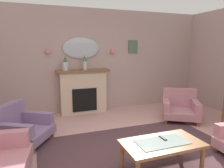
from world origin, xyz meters
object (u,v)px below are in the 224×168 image
Objects in this scene: wall_mirror at (81,48)px; wall_sconce_right at (112,50)px; wall_sconce_left at (48,50)px; armchair_beside_couch at (21,126)px; coffee_table at (162,146)px; fireplace at (83,92)px; framed_picture at (133,47)px; tv_remote at (163,138)px; mantel_vase_right at (85,62)px; armchair_in_corner at (180,107)px; mantel_vase_left at (65,64)px.

wall_sconce_right is at bearing -3.37° from wall_mirror.
wall_sconce_left is 2.09m from armchair_beside_couch.
fireplace is at bearing 97.81° from coffee_table.
wall_sconce_left is 0.13× the size of armchair_beside_couch.
fireplace is at bearing -174.23° from framed_picture.
tv_remote is at bearing -81.03° from wall_mirror.
wall_sconce_right is at bearing 6.16° from fireplace.
fireplace is at bearing 150.47° from mantel_vase_right.
armchair_beside_couch is (-1.47, -1.51, -1.40)m from wall_mirror.
wall_sconce_right is 2.30m from armchair_in_corner.
mantel_vase_left is at bearing -176.40° from fireplace.
fireplace is at bearing -90.00° from wall_mirror.
coffee_table is (0.37, -3.02, -0.96)m from mantel_vase_right.
fireplace is 1.22× the size of armchair_in_corner.
wall_sconce_left is at bearing 173.84° from fireplace.
wall_mirror is 0.85m from wall_sconce_left.
armchair_beside_couch is at bearing -134.11° from wall_mirror.
wall_sconce_left is 3.52m from armchair_in_corner.
armchair_in_corner is at bearing 1.17° from armchair_beside_couch.
coffee_table is at bearing -82.19° from fireplace.
fireplace is at bearing 99.40° from tv_remote.
fireplace is at bearing -6.16° from wall_sconce_left.
mantel_vase_right is at bearing -171.47° from wall_sconce_right.
wall_sconce_left is at bearing 113.74° from tv_remote.
wall_sconce_right is at bearing 82.14° from coffee_table.
wall_sconce_left is at bearing -178.54° from framed_picture.
tv_remote is at bearing -66.26° from wall_sconce_left.
wall_sconce_left is at bearing 163.30° from mantel_vase_left.
mantel_vase_left reaches higher than tv_remote.
wall_mirror reaches higher than wall_sconce_left.
fireplace is at bearing 43.07° from armchair_beside_couch.
mantel_vase_right is at bearing 0.00° from mantel_vase_left.
armchair_beside_couch reaches higher than tv_remote.
armchair_beside_couch is (-1.95, 1.58, -0.15)m from tv_remote.
wall_mirror is (0.45, 0.17, 0.39)m from mantel_vase_left.
wall_mirror is 6.00× the size of tv_remote.
coffee_table is 0.99× the size of armchair_in_corner.
mantel_vase_left is 0.50m from mantel_vase_right.
wall_mirror reaches higher than armchair_in_corner.
framed_picture is (1.50, 0.15, 1.18)m from fireplace.
armchair_in_corner is at bearing -48.23° from wall_sconce_right.
coffee_table is at bearing -133.78° from armchair_in_corner.
fireplace is 1.24× the size of coffee_table.
mantel_vase_right is 0.96m from wall_sconce_left.
framed_picture is at bearing 112.17° from armchair_in_corner.
fireplace is 2.99m from tv_remote.
wall_mirror is at bearing 98.97° from tv_remote.
fireplace is 3.72× the size of mantel_vase_left.
armchair_beside_couch is at bearing -147.74° from wall_sconce_right.
wall_sconce_left reaches higher than armchair_in_corner.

